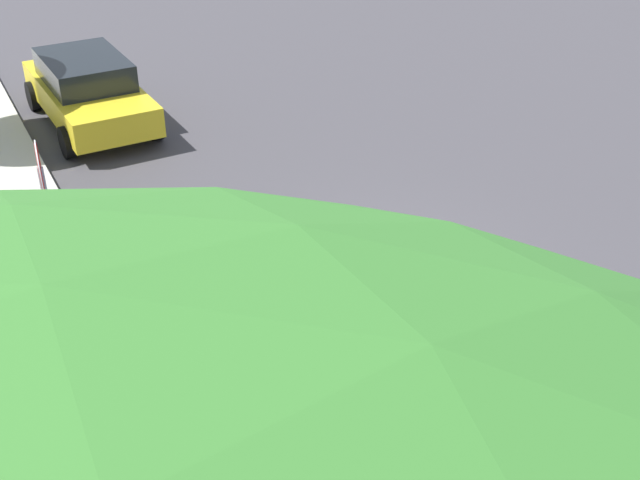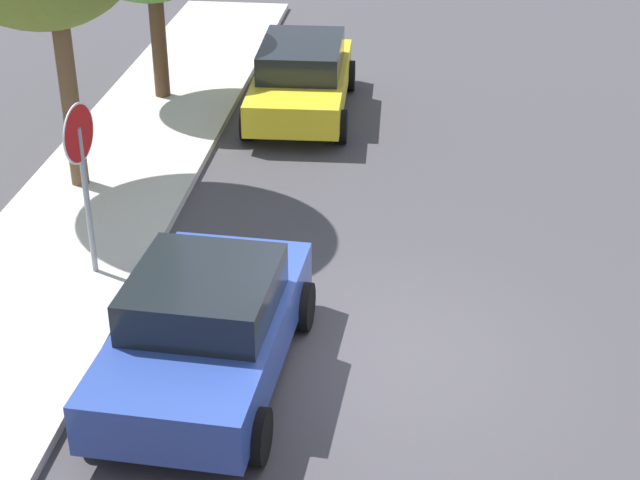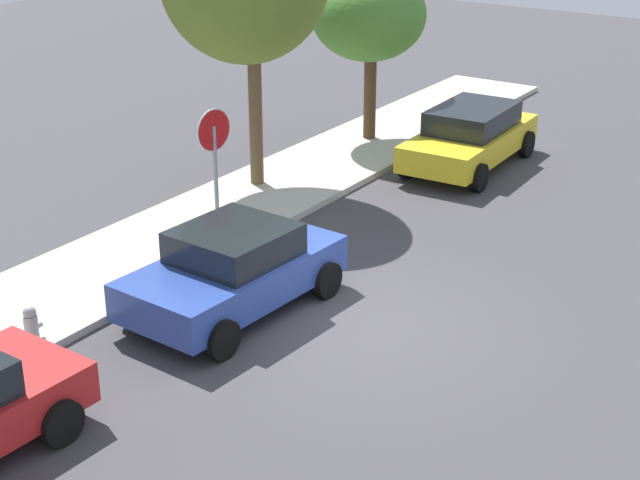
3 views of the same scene
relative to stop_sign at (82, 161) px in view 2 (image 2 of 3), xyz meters
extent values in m
plane|color=#423F44|center=(-1.45, -4.15, -1.84)|extent=(60.00, 60.00, 0.00)
cube|color=beige|center=(-1.45, 0.70, -1.77)|extent=(32.00, 2.77, 0.14)
cylinder|color=gray|center=(0.00, 0.00, -0.68)|extent=(0.08, 0.08, 2.32)
cylinder|color=white|center=(0.00, 0.00, 0.40)|extent=(0.83, 0.13, 0.83)
cylinder|color=red|center=(0.00, 0.00, 0.40)|extent=(0.77, 0.13, 0.78)
cube|color=#2D479E|center=(-2.16, -2.10, -1.22)|extent=(3.99, 2.09, 0.63)
cube|color=black|center=(-2.10, -2.10, -0.65)|extent=(1.87, 1.74, 0.52)
cylinder|color=black|center=(-3.53, -2.95, -1.52)|extent=(0.65, 0.26, 0.64)
cylinder|color=black|center=(-3.42, -1.09, -1.52)|extent=(0.65, 0.26, 0.64)
cylinder|color=black|center=(-0.89, -3.11, -1.52)|extent=(0.65, 0.26, 0.64)
cylinder|color=black|center=(-0.78, -1.25, -1.52)|extent=(0.65, 0.26, 0.64)
cube|color=yellow|center=(6.82, -2.06, -1.24)|extent=(4.34, 1.91, 0.60)
cube|color=black|center=(6.93, -2.06, -0.67)|extent=(2.36, 1.63, 0.54)
cylinder|color=black|center=(5.40, -3.00, -1.52)|extent=(0.65, 0.24, 0.64)
cylinder|color=black|center=(5.34, -1.23, -1.52)|extent=(0.65, 0.24, 0.64)
cylinder|color=black|center=(8.31, -2.90, -1.52)|extent=(0.65, 0.24, 0.64)
cylinder|color=black|center=(8.25, -1.13, -1.52)|extent=(0.65, 0.24, 0.64)
cylinder|color=brown|center=(2.82, 1.18, -0.13)|extent=(0.29, 0.29, 3.43)
cylinder|color=#513823|center=(7.16, 0.88, -0.74)|extent=(0.31, 0.31, 2.20)
camera|label=1|loc=(-9.64, 1.13, 4.81)|focal=45.00mm
camera|label=2|loc=(-11.62, -4.56, 5.34)|focal=55.00mm
camera|label=3|loc=(-13.55, -11.40, 5.61)|focal=55.00mm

